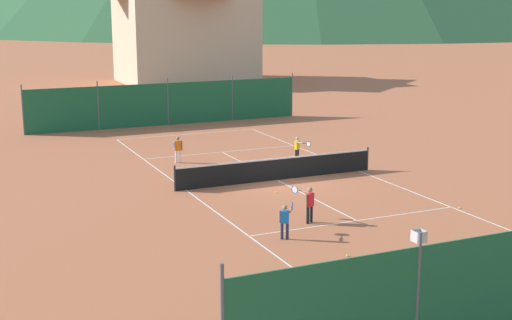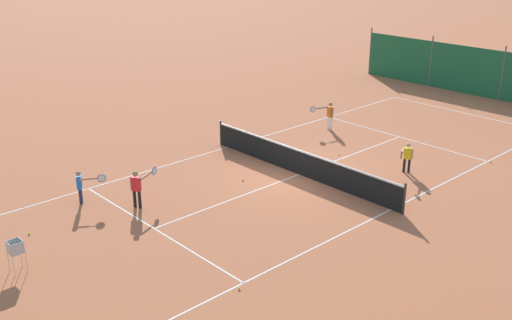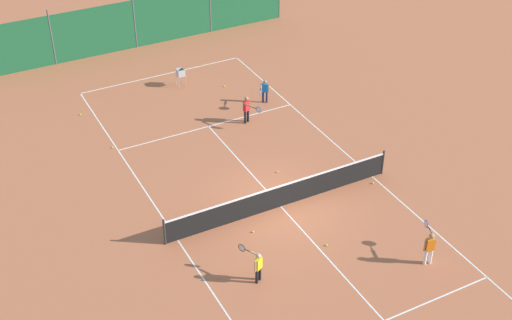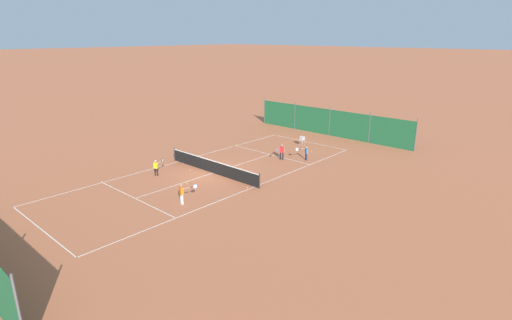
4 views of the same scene
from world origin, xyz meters
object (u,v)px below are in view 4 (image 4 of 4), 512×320
Objects in this scene: player_far_baseline at (306,152)px; player_far_service at (156,166)px; tennis_ball_alley_left at (247,187)px; tennis_ball_far_corner at (257,137)px; player_near_baseline at (282,151)px; tennis_ball_alley_right at (190,171)px; tennis_ball_near_corner at (312,152)px; ball_hopper at (302,139)px; tennis_ball_by_net_left at (187,183)px; player_near_service at (182,192)px; tennis_ball_mid_court at (237,144)px; tennis_ball_service_box at (241,169)px; tennis_net at (213,166)px; tennis_ball_by_net_right at (102,182)px.

player_far_service reaches higher than player_far_baseline.
tennis_ball_far_corner is at bearing -50.61° from tennis_ball_alley_left.
tennis_ball_alley_right is at bearing 64.40° from player_near_baseline.
ball_hopper is (1.78, -1.05, 0.63)m from tennis_ball_near_corner.
player_far_baseline is 17.26× the size of tennis_ball_by_net_left.
player_near_service reaches higher than player_far_service.
player_near_baseline is at bearing 105.36° from ball_hopper.
tennis_ball_alley_right is 1.00× the size of tennis_ball_near_corner.
player_near_service reaches higher than tennis_ball_mid_court.
tennis_ball_far_corner and tennis_ball_service_box have the same top height.
tennis_ball_alley_left is at bearing 109.22° from player_near_baseline.
player_far_baseline reaches higher than tennis_net.
tennis_ball_far_corner is at bearing 5.35° from ball_hopper.
player_far_service reaches higher than tennis_ball_far_corner.
tennis_net is 1.87m from tennis_ball_alley_right.
tennis_ball_alley_right is 1.00× the size of tennis_ball_service_box.
tennis_ball_near_corner and tennis_ball_by_net_left have the same top height.
tennis_ball_service_box is at bearing 67.01° from player_far_baseline.
tennis_ball_by_net_right is (-0.44, 16.33, 0.00)m from tennis_ball_far_corner.
tennis_ball_alley_right is 0.07× the size of ball_hopper.
tennis_ball_far_corner and tennis_ball_by_net_left have the same top height.
player_near_service is (-5.41, 1.87, 0.06)m from player_far_service.
tennis_ball_by_net_right is at bearing 90.10° from tennis_ball_mid_court.
tennis_ball_near_corner is 1.00× the size of tennis_ball_by_net_right.
tennis_ball_service_box is 9.82m from tennis_ball_by_net_right.
player_far_service is 9.89m from tennis_ball_mid_court.
player_far_service is 6.98m from tennis_ball_alley_left.
tennis_ball_service_box is (1.23, 7.41, 0.00)m from tennis_ball_near_corner.
player_far_service is (5.73, 10.15, 0.01)m from player_far_baseline.
player_near_baseline is 19.29× the size of tennis_ball_far_corner.
player_near_baseline reaches higher than tennis_ball_alley_right.
player_near_service is 13.60m from tennis_ball_mid_court.
player_near_service reaches higher than tennis_ball_service_box.
player_near_service is at bearing 92.55° from tennis_ball_near_corner.
player_far_service is 5.72m from player_near_service.
player_far_service is (4.23, 8.95, -0.06)m from player_near_baseline.
player_near_baseline is 1.12× the size of player_far_baseline.
tennis_ball_by_net_right is at bearing 39.52° from tennis_ball_by_net_left.
player_near_baseline is at bearing 38.72° from player_far_baseline.
tennis_ball_alley_left is (-8.50, 10.35, 0.00)m from tennis_ball_far_corner.
tennis_net is 8.06× the size of player_far_baseline.
ball_hopper is at bearing -74.64° from player_near_baseline.
tennis_ball_service_box is 8.50m from ball_hopper.
player_near_baseline is 1.93m from player_far_baseline.
ball_hopper is (-0.10, -13.07, 0.63)m from tennis_ball_by_net_left.
tennis_ball_far_corner is 9.76m from tennis_ball_service_box.
player_near_service is at bearing 96.22° from player_near_baseline.
tennis_ball_alley_left is at bearing 140.68° from tennis_ball_service_box.
player_near_baseline is 6.73m from tennis_ball_alley_left.
tennis_ball_far_corner is (7.48, -14.85, -0.71)m from player_near_service.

